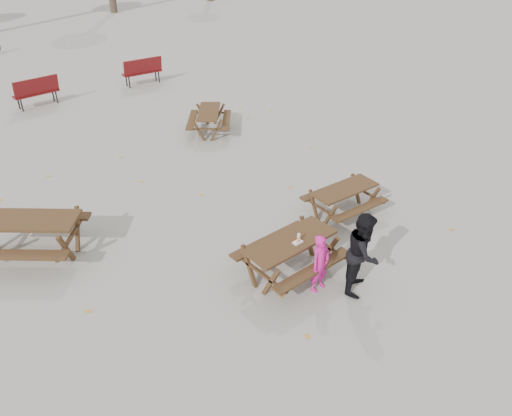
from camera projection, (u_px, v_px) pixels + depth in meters
ground at (289, 273)px, 9.59m from camera, size 80.00×80.00×0.00m
main_picnic_table at (290, 249)px, 9.28m from camera, size 1.80×1.45×0.78m
food_tray at (298, 242)px, 9.10m from camera, size 0.18×0.11×0.03m
bread_roll at (298, 240)px, 9.08m from camera, size 0.14×0.06×0.05m
soda_bottle at (299, 238)px, 9.13m from camera, size 0.07×0.07×0.17m
child at (320, 264)px, 8.92m from camera, size 0.44×0.30×1.15m
adult at (363, 253)px, 8.82m from camera, size 0.97×0.90×1.60m
picnic_table_east at (343, 201)px, 11.21m from camera, size 1.65×1.38×0.67m
picnic_table_north at (30, 237)px, 9.87m from camera, size 2.56×2.53×0.86m
picnic_table_far at (209, 121)px, 15.16m from camera, size 1.98×2.01×0.67m
fallen_leaves at (231, 211)px, 11.49m from camera, size 11.00×11.00×0.01m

